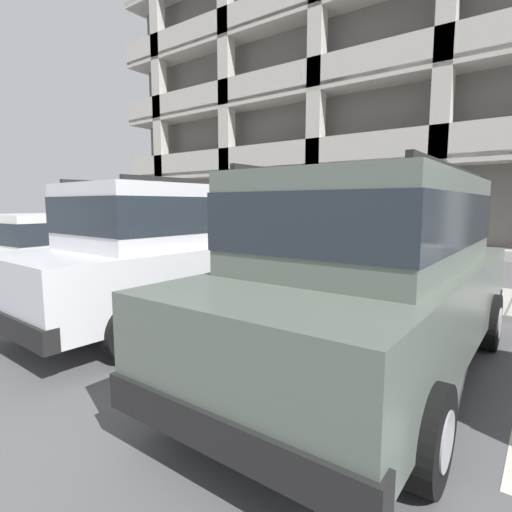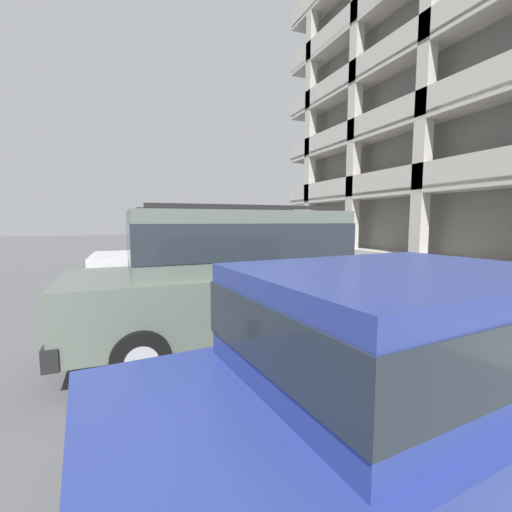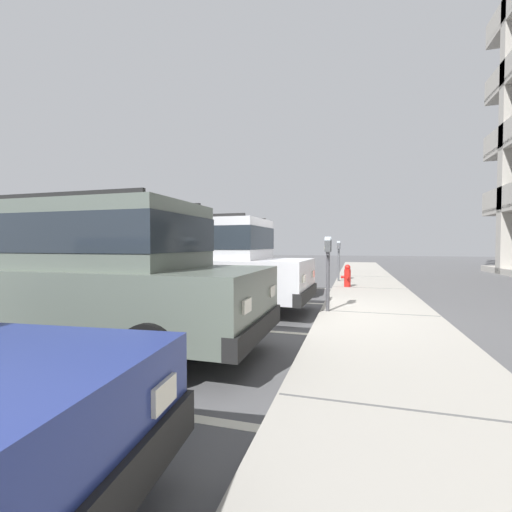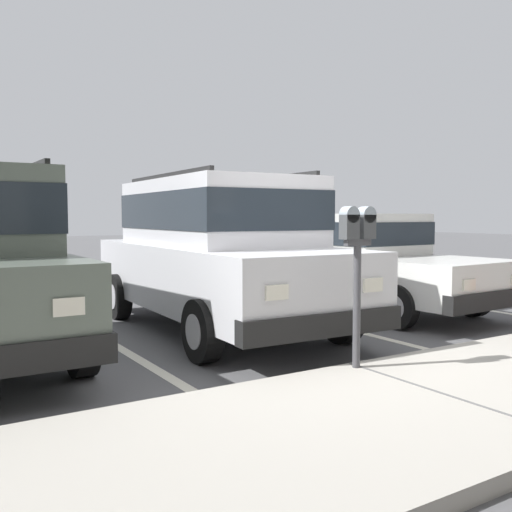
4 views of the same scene
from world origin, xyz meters
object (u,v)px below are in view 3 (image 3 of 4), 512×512
Objects in this scene: parking_meter_near at (328,256)px; red_sedan at (234,265)px; parking_meter_far at (339,251)px; fire_hydrant at (347,276)px; silver_suv at (201,260)px; dark_hatchback at (93,270)px.

red_sedan is at bearing -133.31° from parking_meter_near.
parking_meter_near is 5.84m from parking_meter_far.
parking_meter_near is 2.10× the size of fire_hydrant.
silver_suv is 6.40m from parking_meter_far.
fire_hydrant is at bearing 11.36° from parking_meter_far.
red_sedan is at bearing -179.70° from dark_hatchback.
dark_hatchback is 3.26× the size of parking_meter_near.
silver_suv is 3.05m from dark_hatchback.
red_sedan is 4.13m from parking_meter_near.
parking_meter_near is at bearing 91.11° from silver_suv.
dark_hatchback is at bearing -18.10° from parking_meter_far.
dark_hatchback is at bearing -2.43° from red_sedan.
dark_hatchback is at bearing -1.34° from silver_suv.
silver_suv reaches higher than parking_meter_near.
silver_suv is at bearing 1.92° from red_sedan.
fire_hydrant is (-4.15, 0.30, -0.75)m from parking_meter_near.
parking_meter_near reaches higher than parking_meter_far.
fire_hydrant is at bearing 175.90° from parking_meter_near.
parking_meter_far is at bearing 157.01° from silver_suv.
fire_hydrant is (-7.15, 3.23, -0.62)m from dark_hatchback.
fire_hydrant is (1.70, 0.34, -0.74)m from parking_meter_far.
silver_suv is at bearing 176.33° from dark_hatchback.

